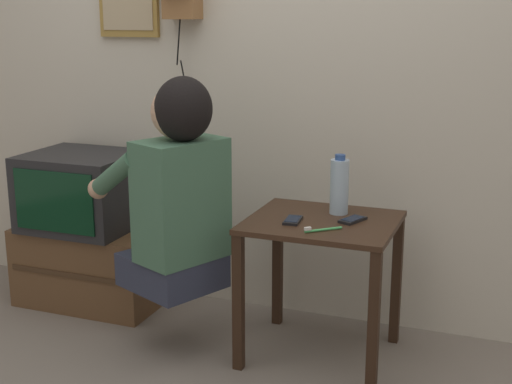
% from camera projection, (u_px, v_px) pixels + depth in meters
% --- Properties ---
extents(wall_back, '(6.80, 0.05, 2.55)m').
position_uv_depth(wall_back, '(287.00, 42.00, 3.19)').
color(wall_back, beige).
rests_on(wall_back, ground_plane).
extents(side_table, '(0.59, 0.52, 0.59)m').
position_uv_depth(side_table, '(322.00, 247.00, 2.90)').
color(side_table, '#382316').
rests_on(side_table, ground_plane).
extents(person, '(0.62, 0.54, 0.88)m').
position_uv_depth(person, '(177.00, 188.00, 2.87)').
color(person, '#2D3347').
rests_on(person, ground_plane).
extents(tv_stand, '(0.70, 0.41, 0.39)m').
position_uv_depth(tv_stand, '(92.00, 265.00, 3.52)').
color(tv_stand, brown).
rests_on(tv_stand, ground_plane).
extents(television, '(0.51, 0.46, 0.36)m').
position_uv_depth(television, '(82.00, 191.00, 3.43)').
color(television, '#232326').
rests_on(television, tv_stand).
extents(cell_phone_held, '(0.07, 0.13, 0.01)m').
position_uv_depth(cell_phone_held, '(293.00, 220.00, 2.84)').
color(cell_phone_held, black).
rests_on(cell_phone_held, side_table).
extents(cell_phone_spare, '(0.10, 0.14, 0.01)m').
position_uv_depth(cell_phone_spare, '(353.00, 220.00, 2.85)').
color(cell_phone_spare, black).
rests_on(cell_phone_spare, side_table).
extents(water_bottle, '(0.08, 0.08, 0.25)m').
position_uv_depth(water_bottle, '(339.00, 186.00, 2.93)').
color(water_bottle, '#ADC6DB').
rests_on(water_bottle, side_table).
extents(toothbrush, '(0.12, 0.11, 0.02)m').
position_uv_depth(toothbrush, '(320.00, 229.00, 2.72)').
color(toothbrush, '#4CBF66').
rests_on(toothbrush, side_table).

